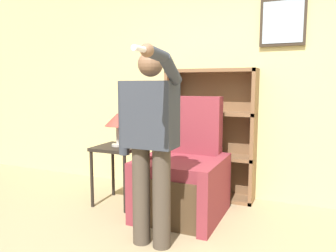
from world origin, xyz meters
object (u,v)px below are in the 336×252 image
bookcase (204,136)px  table_lamp (117,121)px  person_standing (150,138)px  armchair (184,178)px  side_table (118,156)px

bookcase → table_lamp: bookcase is taller
person_standing → table_lamp: 1.06m
person_standing → table_lamp: size_ratio=4.35×
armchair → table_lamp: bearing=-178.3°
armchair → table_lamp: 0.97m
person_standing → bookcase: bearing=88.7°
bookcase → side_table: size_ratio=2.30×
armchair → table_lamp: (-0.78, -0.02, 0.57)m
person_standing → side_table: size_ratio=2.43×
bookcase → person_standing: bearing=-91.3°
table_lamp → side_table: bearing=180.0°
armchair → person_standing: size_ratio=0.76×
bookcase → side_table: (-0.80, -0.64, -0.18)m
side_table → bookcase: bearing=38.7°
armchair → side_table: 0.80m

